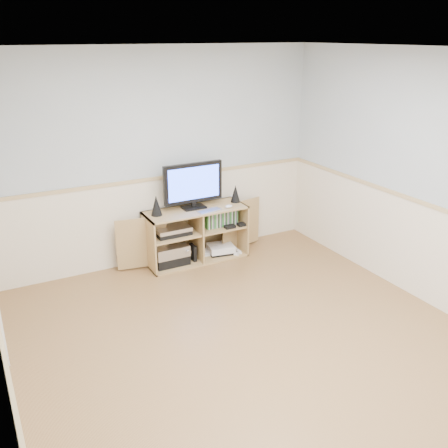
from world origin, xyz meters
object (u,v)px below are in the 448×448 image
Objects in this scene: media_cabinet at (194,233)px; monitor at (193,184)px; keyboard at (210,211)px; game_consoles at (220,249)px.

media_cabinet is 2.61× the size of monitor.
media_cabinet is 0.62m from monitor.
game_consoles is (0.20, 0.13, -0.59)m from keyboard.
game_consoles is at bearing 23.40° from keyboard.
monitor is 1.60× the size of game_consoles.
keyboard reaches higher than game_consoles.
media_cabinet is 4.18× the size of game_consoles.
monitor is at bearing -90.00° from media_cabinet.
game_consoles is (0.32, -0.06, -0.88)m from monitor.
game_consoles is (0.32, -0.07, -0.26)m from media_cabinet.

